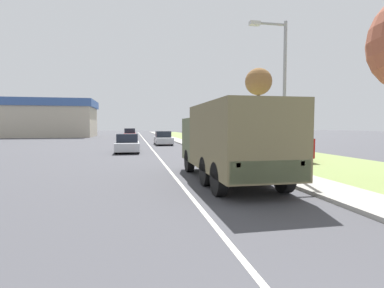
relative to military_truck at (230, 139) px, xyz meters
The scene contains 13 objects.
ground_plane 29.15m from the military_truck, 93.75° to the left, with size 180.00×180.00×0.00m, color #424247.
lane_centre_stripe 29.15m from the military_truck, 93.75° to the left, with size 0.12×120.00×0.00m.
sidewalk_right 29.20m from the military_truck, 84.89° to the left, with size 1.80×120.00×0.12m.
grass_strip_right 29.92m from the military_truck, 76.46° to the left, with size 7.00×120.00×0.02m.
military_truck is the anchor object (origin of this frame).
car_nearest_ahead 14.11m from the military_truck, 106.56° to the left, with size 1.83×4.26×1.45m.
car_second_ahead 22.51m from the military_truck, 90.71° to the left, with size 1.80×4.64×1.49m.
car_third_ahead 38.09m from the military_truck, 96.11° to the left, with size 1.86×4.30×1.68m.
pickup_truck 9.24m from the military_truck, 53.46° to the left, with size 1.93×5.63×1.82m.
lamp_post 3.76m from the military_truck, 25.75° to the left, with size 1.69×0.24×6.41m.
tree_mid_right 17.79m from the military_truck, 63.04° to the left, with size 2.47×2.47×7.36m.
utility_box 5.33m from the military_truck, 34.09° to the left, with size 0.55×0.45×0.70m.
building_distant 53.51m from the military_truck, 111.68° to the left, with size 18.28×11.43×6.91m.
Camera 1 is at (-1.66, 0.27, 2.10)m, focal length 28.00 mm.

